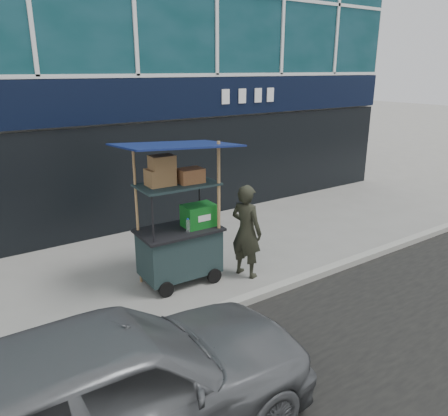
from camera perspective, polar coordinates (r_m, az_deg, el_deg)
ground at (r=7.32m, az=3.11°, el=-11.24°), size 80.00×80.00×0.00m
curb at (r=7.15m, az=4.11°, el=-11.45°), size 80.00×0.18×0.12m
vendor_cart at (r=7.44m, az=-5.76°, el=-3.37°), size 1.88×1.36×2.49m
vendor_man at (r=7.63m, az=2.93°, el=-3.03°), size 0.56×0.70×1.67m
parked_car at (r=4.49m, az=-14.78°, el=-21.95°), size 4.23×1.73×1.44m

